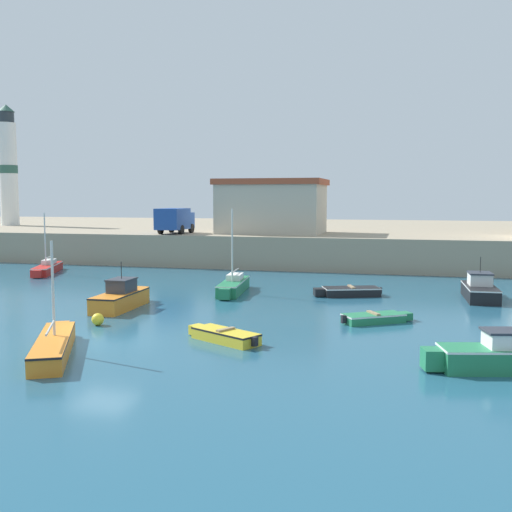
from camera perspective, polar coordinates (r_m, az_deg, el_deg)
name	(u,v)px	position (r m, az deg, el deg)	size (l,w,h in m)	color
ground_plane	(103,343)	(25.13, -14.39, -7.99)	(200.00, 200.00, 0.00)	#235670
quay_seawall	(301,238)	(67.36, 4.32, 1.76)	(120.00, 40.00, 2.70)	gray
sailboat_red_0	(47,268)	(49.05, -19.27, -1.07)	(3.08, 6.07, 4.67)	red
motorboat_orange_1	(121,297)	(32.39, -12.69, -3.86)	(1.58, 4.99, 2.48)	orange
sailboat_green_2	(233,285)	(36.78, -2.18, -2.81)	(1.79, 5.75, 5.17)	#237A4C
motorboat_black_3	(480,289)	(36.83, 20.52, -2.99)	(1.80, 5.16, 2.44)	black
sailboat_orange_4	(54,345)	(23.64, -18.70, -8.02)	(3.66, 5.97, 4.23)	orange
dinghy_black_5	(349,291)	(36.02, 8.87, -3.33)	(4.01, 2.42, 0.60)	black
dinghy_green_6	(375,318)	(28.68, 11.29, -5.77)	(3.33, 2.58, 0.50)	#237A4C
dinghy_yellow_7	(224,335)	(24.53, -3.05, -7.53)	(3.48, 2.43, 0.55)	yellow
mooring_buoy	(98,319)	(28.43, -14.84, -5.85)	(0.56, 0.56, 0.56)	yellow
lighthouse	(8,167)	(73.27, -22.53, 7.82)	(2.01, 2.01, 13.43)	silver
harbor_shed_mid_row	(272,206)	(52.96, 1.54, 4.78)	(9.28, 6.54, 4.73)	#BCB29E
truck_on_quay	(175,220)	(52.62, -7.73, 3.45)	(2.22, 4.32, 2.20)	#234793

